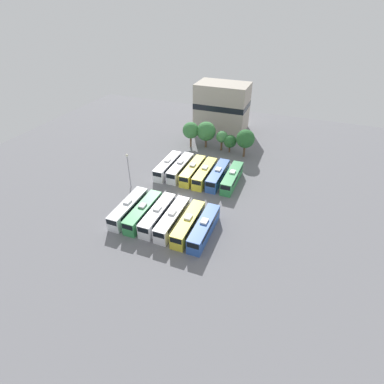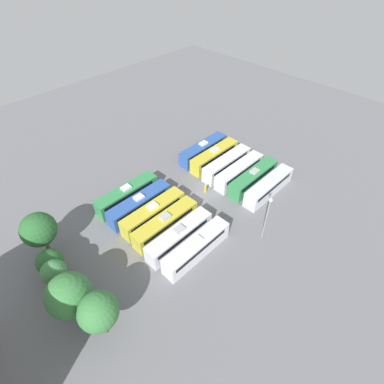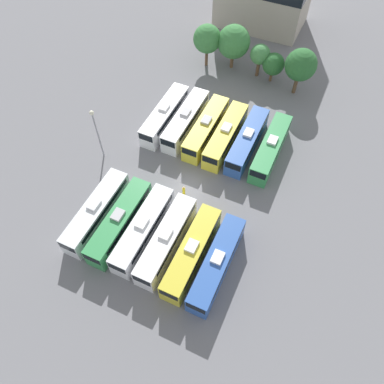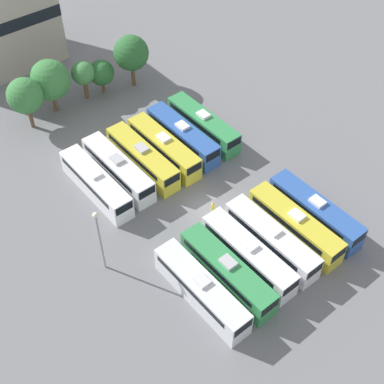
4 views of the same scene
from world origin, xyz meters
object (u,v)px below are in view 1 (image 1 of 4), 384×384
Objects in this scene: tree_3 at (230,141)px; depot_building at (222,107)px; bus_1 at (143,212)px; bus_10 at (218,175)px; worker_person at (181,199)px; tree_0 at (191,130)px; tree_2 at (222,137)px; bus_8 at (193,170)px; bus_0 at (129,208)px; bus_7 at (181,167)px; tree_1 at (206,131)px; bus_5 at (204,228)px; bus_2 at (158,214)px; bus_3 at (173,219)px; bus_11 at (232,177)px; bus_6 at (168,166)px; tree_4 at (245,139)px; bus_4 at (188,223)px; bus_9 at (205,173)px; light_pole at (128,165)px.

depot_building is (-7.25, 15.87, 4.08)m from tree_3.
bus_1 is 1.00× the size of bus_10.
worker_person is 28.13m from tree_0.
tree_3 is at bearing -65.44° from depot_building.
worker_person is at bearing -72.67° from tree_0.
tree_2 is 16.49m from depot_building.
worker_person is at bearing -81.51° from bus_8.
tree_0 is at bearing 90.20° from bus_0.
bus_7 is 1.55× the size of tree_1.
bus_5 is 37.77m from tree_1.
bus_5 is at bearing -2.38° from bus_2.
bus_7 is 1.00× the size of bus_10.
bus_11 is (6.65, 18.80, 0.00)m from bus_3.
bus_0 is at bearing -89.75° from bus_6.
bus_7 is 6.36× the size of worker_person.
tree_1 reaches higher than bus_2.
tree_4 is at bearing 65.02° from bus_0.
bus_4 is 22.76m from bus_6.
tree_4 is (15.65, 33.58, 3.52)m from bus_0.
bus_4 is 1.60× the size of tree_0.
bus_7 is (3.26, 0.34, 0.00)m from bus_6.
bus_9 is (3.12, -0.15, 0.00)m from bus_8.
tree_2 is at bearing 114.45° from bus_11.
tree_4 is (-0.38, 33.76, 3.52)m from bus_5.
bus_2 reaches higher than worker_person.
light_pole reaches higher than bus_9.
bus_9 is 18.77m from tree_0.
bus_0 is at bearing -179.46° from bus_3.
bus_6 is 1.00× the size of bus_11.
tree_2 is at bearing 166.67° from tree_4.
bus_7 is at bearing 179.49° from bus_10.
bus_1 is (3.33, -0.03, 0.00)m from bus_0.
bus_7 is 17.88m from tree_3.
bus_11 is at bearing -65.55° from tree_2.
tree_2 is at bearing 96.64° from bus_4.
depot_building reaches higher than bus_3.
bus_10 is (6.39, 18.61, 0.00)m from bus_2.
bus_5 is at bearing -71.43° from tree_1.
light_pole reaches higher than bus_0.
tree_3 is 0.31× the size of depot_building.
tree_4 reaches higher than bus_10.
worker_person is at bearing -112.47° from bus_10.
bus_5 is 23.45m from light_pole.
bus_5 is 52.53m from depot_building.
bus_1 reaches higher than worker_person.
bus_3 and bus_4 have the same top height.
tree_3 reaches higher than bus_8.
bus_2 is at bearing 177.04° from bus_4.
light_pole is at bearing 148.34° from bus_3.
bus_0 is at bearing 179.36° from bus_5.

